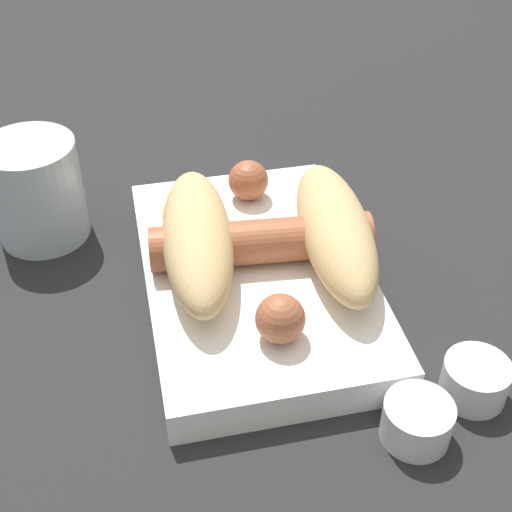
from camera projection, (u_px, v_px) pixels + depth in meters
name	position (u px, v px, depth m)	size (l,w,h in m)	color
ground_plane	(256.00, 293.00, 0.58)	(3.00, 3.00, 0.00)	#232326
food_tray	(256.00, 280.00, 0.57)	(0.26, 0.17, 0.03)	white
bread_roll	(266.00, 233.00, 0.55)	(0.19, 0.17, 0.05)	tan
sausage	(261.00, 241.00, 0.55)	(0.21, 0.18, 0.04)	#9E5638
pickled_veggies	(189.00, 203.00, 0.62)	(0.07, 0.05, 0.01)	orange
condiment_cup_near	(417.00, 423.00, 0.46)	(0.05, 0.05, 0.03)	silver
condiment_cup_far	(474.00, 382.00, 0.49)	(0.05, 0.05, 0.03)	silver
drink_glass	(37.00, 191.00, 0.61)	(0.08, 0.08, 0.09)	silver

